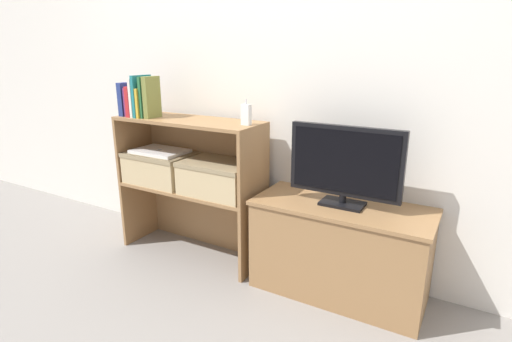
{
  "coord_description": "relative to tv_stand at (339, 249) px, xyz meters",
  "views": [
    {
      "loc": [
        1.08,
        -1.7,
        1.26
      ],
      "look_at": [
        0.0,
        0.17,
        0.63
      ],
      "focal_mm": 28.0,
      "sensor_mm": 36.0,
      "label": 1
    }
  ],
  "objects": [
    {
      "name": "ground_plane",
      "position": [
        -0.5,
        -0.19,
        -0.26
      ],
      "size": [
        16.0,
        16.0,
        0.0
      ],
      "primitive_type": "plane",
      "color": "gray"
    },
    {
      "name": "wall_back",
      "position": [
        -0.5,
        0.23,
        0.94
      ],
      "size": [
        10.0,
        0.05,
        2.4
      ],
      "color": "silver",
      "rests_on": "ground_plane"
    },
    {
      "name": "tv_stand",
      "position": [
        0.0,
        0.0,
        0.0
      ],
      "size": [
        0.92,
        0.41,
        0.51
      ],
      "color": "olive",
      "rests_on": "ground_plane"
    },
    {
      "name": "tv",
      "position": [
        0.0,
        -0.0,
        0.48
      ],
      "size": [
        0.58,
        0.14,
        0.41
      ],
      "color": "black",
      "rests_on": "tv_stand"
    },
    {
      "name": "bookshelf_lower_tier",
      "position": [
        -0.98,
        0.04,
        0.04
      ],
      "size": [
        0.95,
        0.33,
        0.45
      ],
      "color": "olive",
      "rests_on": "ground_plane"
    },
    {
      "name": "bookshelf_upper_tier",
      "position": [
        -0.98,
        0.03,
        0.48
      ],
      "size": [
        0.95,
        0.33,
        0.43
      ],
      "color": "olive",
      "rests_on": "bookshelf_lower_tier"
    },
    {
      "name": "book_navy",
      "position": [
        -1.4,
        -0.09,
        0.73
      ],
      "size": [
        0.04,
        0.14,
        0.21
      ],
      "color": "navy",
      "rests_on": "bookshelf_upper_tier"
    },
    {
      "name": "book_plum",
      "position": [
        -1.37,
        -0.09,
        0.72
      ],
      "size": [
        0.02,
        0.13,
        0.18
      ],
      "color": "#6B2D66",
      "rests_on": "bookshelf_upper_tier"
    },
    {
      "name": "book_crimson",
      "position": [
        -1.33,
        -0.09,
        0.72
      ],
      "size": [
        0.03,
        0.15,
        0.19
      ],
      "color": "#B22328",
      "rests_on": "bookshelf_upper_tier"
    },
    {
      "name": "book_ivory",
      "position": [
        -1.3,
        -0.09,
        0.74
      ],
      "size": [
        0.02,
        0.16,
        0.23
      ],
      "color": "silver",
      "rests_on": "bookshelf_upper_tier"
    },
    {
      "name": "book_teal",
      "position": [
        -1.28,
        -0.09,
        0.75
      ],
      "size": [
        0.02,
        0.16,
        0.25
      ],
      "color": "#1E7075",
      "rests_on": "bookshelf_upper_tier"
    },
    {
      "name": "book_mustard",
      "position": [
        -1.25,
        -0.09,
        0.72
      ],
      "size": [
        0.02,
        0.16,
        0.18
      ],
      "color": "gold",
      "rests_on": "bookshelf_upper_tier"
    },
    {
      "name": "book_forest",
      "position": [
        -1.23,
        -0.09,
        0.75
      ],
      "size": [
        0.02,
        0.13,
        0.25
      ],
      "color": "#286638",
      "rests_on": "bookshelf_upper_tier"
    },
    {
      "name": "book_olive",
      "position": [
        -1.19,
        -0.09,
        0.75
      ],
      "size": [
        0.03,
        0.12,
        0.25
      ],
      "color": "olive",
      "rests_on": "bookshelf_upper_tier"
    },
    {
      "name": "baby_monitor",
      "position": [
        -0.56,
        -0.03,
        0.68
      ],
      "size": [
        0.05,
        0.03,
        0.14
      ],
      "color": "white",
      "rests_on": "bookshelf_upper_tier"
    },
    {
      "name": "storage_basket_left",
      "position": [
        -1.2,
        -0.04,
        0.31
      ],
      "size": [
        0.43,
        0.3,
        0.2
      ],
      "color": "tan",
      "rests_on": "bookshelf_lower_tier"
    },
    {
      "name": "storage_basket_right",
      "position": [
        -0.75,
        -0.04,
        0.31
      ],
      "size": [
        0.43,
        0.3,
        0.2
      ],
      "color": "tan",
      "rests_on": "bookshelf_lower_tier"
    },
    {
      "name": "laptop",
      "position": [
        -1.2,
        -0.04,
        0.4
      ],
      "size": [
        0.34,
        0.23,
        0.02
      ],
      "color": "white",
      "rests_on": "storage_basket_left"
    }
  ]
}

